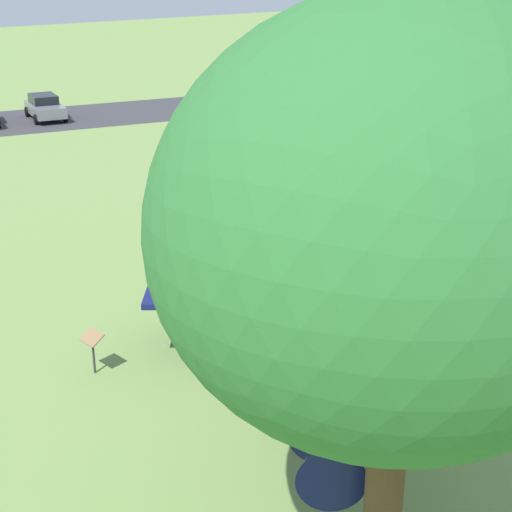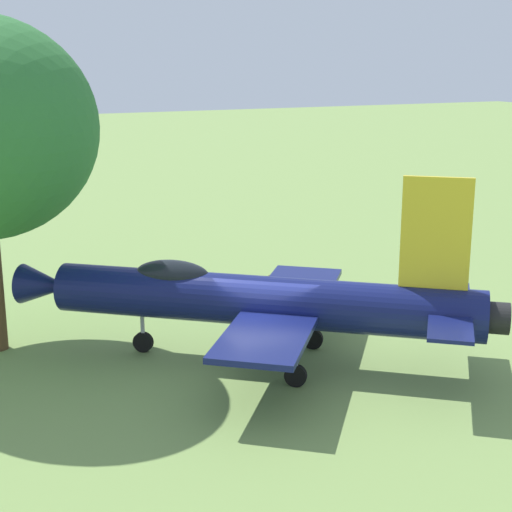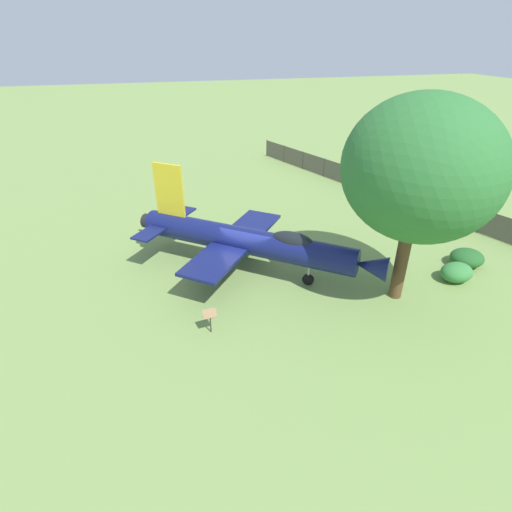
# 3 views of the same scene
# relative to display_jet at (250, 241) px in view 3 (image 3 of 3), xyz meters

# --- Properties ---
(ground_plane) EXTENTS (200.00, 200.00, 0.00)m
(ground_plane) POSITION_rel_display_jet_xyz_m (0.25, -0.20, -1.90)
(ground_plane) COLOR #75934C
(display_jet) EXTENTS (12.14, 10.67, 5.51)m
(display_jet) POSITION_rel_display_jet_xyz_m (0.00, 0.00, 0.00)
(display_jet) COLOR #111951
(display_jet) RESTS_ON ground_plane
(shade_tree) EXTENTS (6.61, 7.25, 9.70)m
(shade_tree) POSITION_rel_display_jet_xyz_m (-6.44, 4.21, 4.64)
(shade_tree) COLOR brown
(shade_tree) RESTS_ON ground_plane
(perimeter_fence) EXTENTS (13.22, 35.66, 1.68)m
(perimeter_fence) POSITION_rel_display_jet_xyz_m (-14.24, -4.91, -1.01)
(perimeter_fence) COLOR #4C4238
(perimeter_fence) RESTS_ON ground_plane
(shrub_near_fence) EXTENTS (1.72, 1.40, 1.03)m
(shrub_near_fence) POSITION_rel_display_jet_xyz_m (-10.32, 3.80, -1.39)
(shrub_near_fence) COLOR #387F3D
(shrub_near_fence) RESTS_ON ground_plane
(shrub_by_tree) EXTENTS (1.88, 1.71, 0.96)m
(shrub_by_tree) POSITION_rel_display_jet_xyz_m (-12.00, 2.58, -1.42)
(shrub_by_tree) COLOR #235B26
(shrub_by_tree) RESTS_ON ground_plane
(info_plaque) EXTENTS (0.65, 0.47, 1.14)m
(info_plaque) POSITION_rel_display_jet_xyz_m (3.00, 4.56, -1.05)
(info_plaque) COLOR #333333
(info_plaque) RESTS_ON ground_plane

